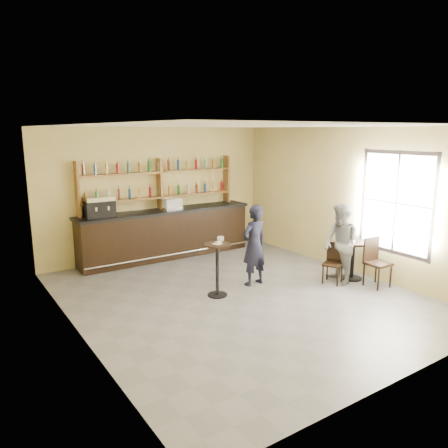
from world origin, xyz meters
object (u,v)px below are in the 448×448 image
espresso_machine (99,207)px  pedestal_table (217,270)px  bar_counter (166,234)px  cafe_table (353,260)px  chair_south (378,263)px  chair_west (333,264)px  man_main (254,245)px  patron_second (341,244)px  pastry_case (172,204)px

espresso_machine → pedestal_table: bearing=-62.5°
bar_counter → cafe_table: 4.50m
pedestal_table → chair_south: pedestal_table is taller
bar_counter → chair_south: (2.61, -4.29, -0.11)m
chair_west → cafe_table: bearing=58.3°
man_main → espresso_machine: bearing=-57.5°
espresso_machine → pedestal_table: 3.31m
man_main → patron_second: (1.55, -0.91, -0.00)m
pedestal_table → patron_second: bearing=-17.5°
pastry_case → chair_south: 5.01m
chair_west → chair_south: bearing=16.2°
patron_second → pastry_case: bearing=-138.3°
bar_counter → man_main: man_main is taller
chair_west → espresso_machine: bearing=-161.5°
man_main → patron_second: bearing=143.4°
espresso_machine → pastry_case: (1.81, 0.00, -0.10)m
pedestal_table → cafe_table: (2.93, -0.78, -0.10)m
pastry_case → pedestal_table: (-0.53, -2.91, -0.83)m
bar_counter → cafe_table: bar_counter is taller
pastry_case → chair_west: 4.19m
espresso_machine → bar_counter: bearing=3.9°
espresso_machine → pastry_case: 1.81m
bar_counter → pastry_case: bearing=0.0°
pedestal_table → cafe_table: size_ratio=1.24×
bar_counter → espresso_machine: 1.84m
pastry_case → chair_west: (1.85, -3.64, -0.92)m
pastry_case → pedestal_table: bearing=-108.4°
cafe_table → patron_second: (-0.42, -0.01, 0.42)m
cafe_table → patron_second: 0.59m
man_main → cafe_table: size_ratio=2.00×
bar_counter → chair_west: (2.01, -3.64, -0.19)m
bar_counter → chair_south: bearing=-58.7°
chair_west → bar_counter: bearing=-177.7°
pastry_case → cafe_table: size_ratio=0.53×
cafe_table → chair_south: size_ratio=0.84×
pedestal_table → patron_second: patron_second is taller
pastry_case → chair_west: pastry_case is taller
espresso_machine → chair_south: (4.25, -4.29, -0.94)m
chair_west → chair_south: size_ratio=0.84×
pastry_case → chair_south: pastry_case is taller
pedestal_table → chair_west: bearing=-17.1°
espresso_machine → pedestal_table: size_ratio=0.63×
man_main → pedestal_table: bearing=0.8°
pastry_case → pedestal_table: size_ratio=0.43×
bar_counter → pedestal_table: (-0.37, -2.91, -0.09)m
bar_counter → chair_west: 4.16m
chair_west → patron_second: 0.44m
bar_counter → cafe_table: (2.56, -3.69, -0.19)m
bar_counter → espresso_machine: size_ratio=6.93×
espresso_machine → patron_second: espresso_machine is taller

